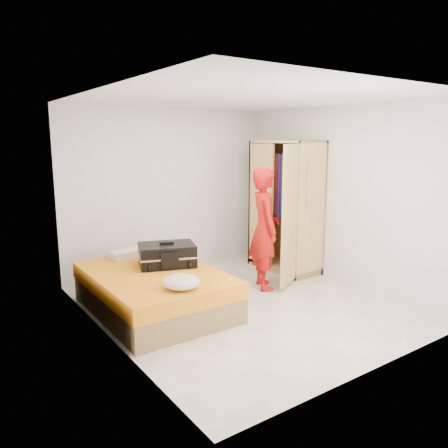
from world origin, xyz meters
TOP-DOWN VIEW (x-y plane):
  - room at (0.00, 0.00)m, footprint 4.00×4.02m
  - bed at (-1.05, 0.49)m, footprint 1.42×2.02m
  - wardrobe at (1.45, 0.84)m, footprint 1.11×1.45m
  - person at (0.63, 0.38)m, footprint 0.63×0.75m
  - suitcase at (-0.78, 0.65)m, footprint 0.86×0.74m
  - round_cushion at (-1.08, -0.26)m, footprint 0.41×0.41m
  - pillow at (-1.02, 1.34)m, footprint 0.58×0.35m

SIDE VIEW (x-z plane):
  - bed at x=-1.05m, z-range 0.00..0.50m
  - pillow at x=-1.02m, z-range 0.50..0.60m
  - round_cushion at x=-1.08m, z-range 0.50..0.66m
  - suitcase at x=-0.78m, z-range 0.48..0.80m
  - person at x=0.63m, z-range 0.00..1.74m
  - wardrobe at x=1.45m, z-range -0.05..2.05m
  - room at x=0.00m, z-range 0.00..2.60m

